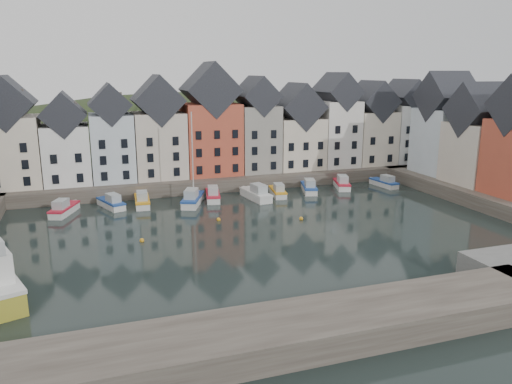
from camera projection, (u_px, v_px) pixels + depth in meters
name	position (u px, v px, depth m)	size (l,w,h in m)	color
ground	(270.00, 237.00, 56.53)	(260.00, 260.00, 0.00)	black
far_quay	(209.00, 177.00, 83.90)	(90.00, 16.00, 2.00)	#433B34
right_quay	(508.00, 197.00, 70.60)	(14.00, 54.00, 2.00)	#433B34
near_wall	(244.00, 340.00, 32.93)	(50.00, 6.00, 2.00)	#433B34
hillside	(184.00, 236.00, 112.32)	(153.60, 70.40, 64.00)	black
far_terrace	(230.00, 130.00, 81.20)	(72.37, 8.16, 17.78)	#EFE1C8
right_terrace	(482.00, 137.00, 73.09)	(8.30, 24.25, 16.36)	silver
mooring_buoys	(224.00, 226.00, 60.16)	(20.50, 5.50, 0.50)	orange
boat_a	(64.00, 209.00, 65.31)	(3.97, 6.36, 2.34)	silver
boat_b	(111.00, 203.00, 68.41)	(3.78, 6.21, 2.28)	silver
boat_c	(142.00, 201.00, 69.43)	(2.35, 6.36, 2.40)	silver
boat_d	(193.00, 199.00, 70.01)	(4.62, 7.15, 13.11)	silver
boat_e	(213.00, 195.00, 72.61)	(3.08, 6.44, 2.37)	silver
boat_f	(256.00, 194.00, 72.93)	(3.08, 7.09, 2.63)	silver
boat_g	(278.00, 192.00, 75.03)	(2.69, 5.92, 2.19)	silver
boat_h	(309.00, 187.00, 77.38)	(3.66, 6.47, 2.37)	silver
boat_i	(342.00, 184.00, 80.04)	(3.75, 6.56, 2.41)	silver
boat_j	(385.00, 183.00, 81.05)	(2.40, 5.76, 2.15)	silver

